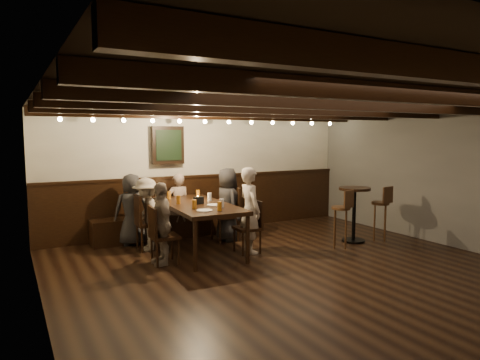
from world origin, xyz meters
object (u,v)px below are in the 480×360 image
chair_left_near (149,233)px  person_right_far (250,210)px  person_right_near (227,204)px  chair_right_far (248,237)px  person_bench_right (225,203)px  bar_stool_right (380,220)px  bar_stool_left (341,226)px  high_top_table (354,206)px  dining_table (198,207)px  chair_left_far (164,246)px  person_left_near (147,214)px  person_bench_centre (178,206)px  chair_right_near (226,224)px  person_left_far (161,223)px  person_bench_left (132,209)px

chair_left_near → person_right_far: size_ratio=0.66×
person_right_near → chair_right_far: bearing=178.0°
chair_left_near → person_bench_right: size_ratio=0.75×
bar_stool_right → bar_stool_left: bearing=174.3°
chair_left_near → bar_stool_left: 3.29m
chair_right_far → high_top_table: bearing=-95.8°
dining_table → chair_left_far: size_ratio=2.50×
chair_left_near → chair_right_far: size_ratio=1.09×
chair_right_far → person_bench_right: 1.41m
dining_table → chair_left_near: chair_left_near is taller
person_left_near → high_top_table: 3.70m
chair_left_near → high_top_table: size_ratio=0.94×
person_bench_centre → bar_stool_left: person_bench_centre is taller
chair_left_near → chair_right_near: 1.44m
chair_left_far → chair_right_near: chair_right_near is taller
chair_left_near → person_left_far: person_left_far is taller
person_bench_centre → dining_table: bearing=90.0°
dining_table → person_bench_right: bearing=45.0°
chair_right_far → person_bench_centre: size_ratio=0.71×
chair_left_far → person_left_near: (0.01, 0.90, 0.35)m
person_left_near → bar_stool_left: bearing=66.3°
chair_left_near → person_left_far: size_ratio=0.76×
person_bench_right → bar_stool_left: size_ratio=1.24×
person_right_far → bar_stool_right: bearing=-97.6°
person_bench_right → high_top_table: 2.44m
person_bench_left → person_left_far: size_ratio=1.02×
person_right_near → person_right_far: 0.90m
chair_right_near → person_bench_right: bearing=-21.7°
person_bench_right → bar_stool_right: person_bench_right is taller
person_bench_centre → bar_stool_left: size_ratio=1.21×
chair_right_far → bar_stool_right: bearing=-97.5°
chair_left_far → chair_right_far: (1.44, -0.07, -0.00)m
person_bench_left → person_bench_right: person_bench_left is taller
person_left_far → high_top_table: size_ratio=1.25×
person_left_far → chair_right_far: bearing=90.0°
chair_right_near → person_left_near: 1.50m
person_left_near → chair_right_near: bearing=90.0°
chair_right_far → person_bench_left: (-1.55, 1.42, 0.37)m
person_bench_centre → chair_right_far: bearing=115.6°
chair_left_far → chair_right_far: bearing=90.0°
chair_right_near → person_bench_left: 1.71m
chair_left_far → person_right_near: size_ratio=0.65×
person_bench_centre → person_left_far: (-0.82, -1.46, 0.01)m
person_left_far → high_top_table: (3.51, -0.37, 0.03)m
chair_left_near → person_bench_right: bearing=105.5°
high_top_table → person_left_near: bearing=159.9°
chair_left_far → person_left_near: size_ratio=0.71×
chair_right_near → bar_stool_left: size_ratio=0.97×
chair_left_far → high_top_table: high_top_table is taller
chair_right_near → person_bench_centre: size_ratio=0.81×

